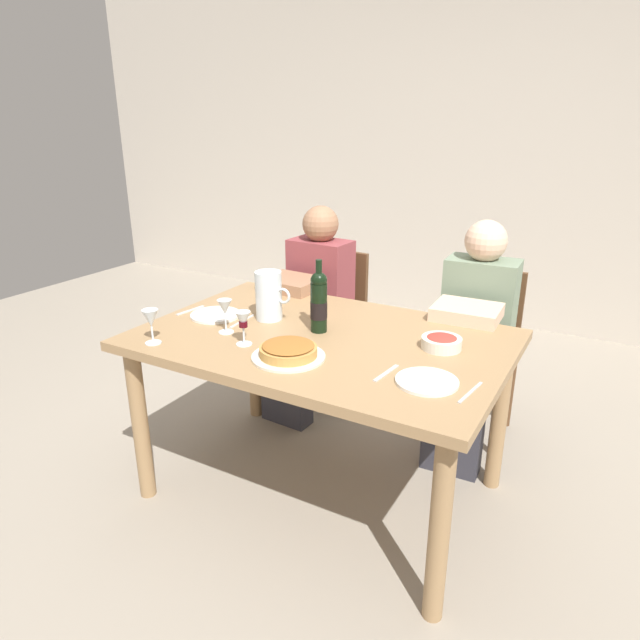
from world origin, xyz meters
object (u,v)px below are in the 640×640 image
Objects in this scene: baked_tart at (289,351)px; dinner_plate_left_setting at (427,381)px; wine_bottle at (319,302)px; wine_glass_left_diner at (225,309)px; chair_left at (331,315)px; dining_table at (322,356)px; water_pitcher at (269,298)px; salad_bowl at (442,342)px; diner_right at (472,336)px; dinner_plate_right_setting at (216,315)px; wine_glass_right_diner at (243,322)px; chair_right at (480,342)px; wine_glass_centre at (151,320)px; diner_left at (309,306)px.

dinner_plate_left_setting is (0.52, 0.05, -0.02)m from baked_tart.
wine_bottle is 1.43× the size of dinner_plate_left_setting.
wine_bottle is at bearing 32.02° from wine_glass_left_diner.
wine_bottle is 1.03m from chair_left.
wine_glass_left_diner is at bearing -147.98° from wine_bottle.
water_pitcher is at bearing 168.58° from dining_table.
wine_bottle is 2.15× the size of wine_glass_left_diner.
diner_right reaches higher than salad_bowl.
dinner_plate_right_setting is (-1.07, 0.18, 0.00)m from dinner_plate_left_setting.
chair_left reaches higher than salad_bowl.
wine_glass_left_diner is 1.04× the size of wine_glass_right_diner.
dinner_plate_right_setting is at bearing 146.82° from wine_glass_right_diner.
dinner_plate_left_setting is 1.08m from dinner_plate_right_setting.
chair_right is at bearing 60.66° from wine_bottle.
wine_glass_centre is at bearing -165.25° from baked_tart.
baked_tart is 1.97× the size of wine_glass_centre.
dinner_plate_left_setting is 0.96× the size of dinner_plate_right_setting.
salad_bowl reaches higher than dinner_plate_left_setting.
dining_table is 0.45m from wine_glass_left_diner.
wine_bottle is 0.27× the size of diner_right.
wine_glass_right_diner is 0.97× the size of wine_glass_centre.
dinner_plate_right_setting is (-0.54, 0.23, -0.02)m from baked_tart.
wine_bottle reaches higher than dinner_plate_right_setting.
diner_left is at bearing 123.72° from wine_bottle.
wine_bottle is at bearing 118.86° from chair_left.
chair_right is (0.75, 0.84, -0.36)m from water_pitcher.
diner_left is (-0.46, 0.93, -0.17)m from baked_tart.
chair_right is (0.89, 0.00, 0.00)m from chair_left.
chair_right is (1.00, 1.31, -0.36)m from wine_glass_centre.
chair_left is (-0.97, 1.11, -0.27)m from dinner_plate_left_setting.
baked_tart is 1.28m from chair_right.
dinner_plate_right_setting is (-1.01, -0.14, -0.02)m from salad_bowl.
wine_glass_left_diner is 1.02× the size of wine_glass_centre.
wine_bottle is at bearing 56.11° from wine_glass_right_diner.
diner_left is at bearing 90.62° from chair_left.
wine_bottle is 0.53m from salad_bowl.
diner_right reaches higher than dinner_plate_right_setting.
water_pitcher reaches higher than chair_right.
dining_table is 1.02m from chair_left.
diner_left is (-0.23, 0.90, -0.24)m from wine_glass_right_diner.
dinner_plate_left_setting is at bearing 142.08° from diner_left.
diner_left is 1.33× the size of chair_right.
wine_glass_centre is 0.39m from dinner_plate_right_setting.
wine_glass_centre is (-0.18, -0.24, -0.00)m from wine_glass_left_diner.
diner_right is (-0.07, 0.87, -0.15)m from dinner_plate_left_setting.
wine_bottle is 0.36× the size of chair_right.
wine_bottle is 1.42× the size of water_pitcher.
wine_glass_right_diner is at bearing -33.18° from dinner_plate_right_setting.
dinner_plate_left_setting is 1.32m from diner_left.
salad_bowl is 0.18× the size of chair_left.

